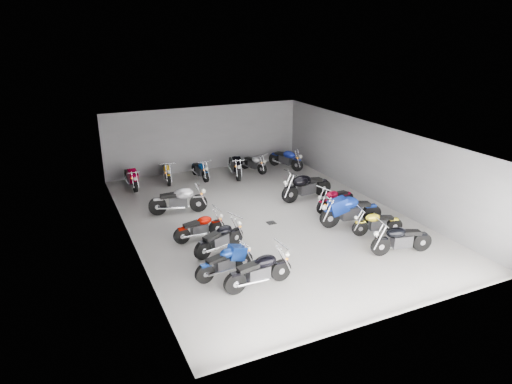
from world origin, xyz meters
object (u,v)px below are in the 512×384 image
at_px(motorcycle_left_c, 220,238).
at_px(motorcycle_right_d, 335,199).
at_px(motorcycle_left_b, 225,262).
at_px(motorcycle_back_f, 286,159).
at_px(motorcycle_right_b, 377,223).
at_px(motorcycle_right_e, 306,186).
at_px(motorcycle_right_a, 401,239).
at_px(motorcycle_back_a, 131,177).
at_px(motorcycle_back_e, 254,163).
at_px(drain_grate, 271,223).
at_px(motorcycle_left_d, 200,227).
at_px(motorcycle_back_c, 200,170).
at_px(motorcycle_left_f, 179,200).
at_px(motorcycle_back_d, 235,166).
at_px(motorcycle_back_b, 167,172).
at_px(motorcycle_right_c, 350,211).
at_px(motorcycle_left_a, 259,271).

relative_size(motorcycle_left_c, motorcycle_right_d, 0.98).
relative_size(motorcycle_left_b, motorcycle_back_f, 0.93).
bearing_deg(motorcycle_back_f, motorcycle_right_b, 61.57).
bearing_deg(motorcycle_right_e, motorcycle_right_a, 179.21).
distance_m(motorcycle_right_e, motorcycle_back_a, 7.89).
bearing_deg(motorcycle_back_e, motorcycle_back_f, 156.18).
bearing_deg(motorcycle_back_a, motorcycle_left_c, 97.69).
height_order(drain_grate, motorcycle_left_d, motorcycle_left_d).
distance_m(motorcycle_right_a, motorcycle_back_c, 10.58).
bearing_deg(motorcycle_back_f, motorcycle_back_a, -24.50).
bearing_deg(motorcycle_back_e, motorcycle_left_c, 40.61).
xyz_separation_m(motorcycle_right_e, motorcycle_back_c, (-3.18, 4.52, -0.13)).
bearing_deg(motorcycle_right_b, motorcycle_left_f, 64.74).
bearing_deg(motorcycle_back_f, motorcycle_left_b, 30.09).
distance_m(motorcycle_left_b, motorcycle_back_d, 9.45).
relative_size(motorcycle_left_d, motorcycle_right_a, 0.90).
bearing_deg(motorcycle_right_b, motorcycle_back_c, 37.67).
relative_size(motorcycle_right_d, motorcycle_back_b, 0.99).
relative_size(motorcycle_left_f, motorcycle_right_c, 0.95).
height_order(motorcycle_left_a, motorcycle_left_d, motorcycle_left_a).
bearing_deg(motorcycle_right_c, motorcycle_left_f, 65.55).
xyz_separation_m(motorcycle_left_d, motorcycle_back_f, (6.60, 6.11, 0.07)).
xyz_separation_m(motorcycle_left_d, motorcycle_back_e, (4.86, 6.29, -0.01)).
bearing_deg(motorcycle_right_d, motorcycle_back_f, -21.44).
height_order(motorcycle_right_d, motorcycle_back_a, motorcycle_back_a).
xyz_separation_m(motorcycle_left_f, motorcycle_right_d, (5.70, -2.29, -0.08)).
relative_size(motorcycle_right_c, motorcycle_back_d, 1.07).
xyz_separation_m(drain_grate, motorcycle_back_f, (3.78, 5.90, 0.51)).
height_order(motorcycle_left_f, motorcycle_back_a, motorcycle_left_f).
xyz_separation_m(motorcycle_right_b, motorcycle_back_f, (0.86, 8.33, 0.08)).
xyz_separation_m(motorcycle_left_b, motorcycle_back_d, (3.82, 8.64, 0.08)).
height_order(motorcycle_left_b, motorcycle_right_c, motorcycle_right_c).
distance_m(motorcycle_right_a, motorcycle_back_b, 11.40).
height_order(motorcycle_left_a, motorcycle_back_e, motorcycle_left_a).
height_order(motorcycle_left_f, motorcycle_right_a, motorcycle_left_f).
xyz_separation_m(motorcycle_left_b, motorcycle_left_f, (0.07, 5.22, 0.09)).
xyz_separation_m(motorcycle_left_f, motorcycle_back_a, (-1.15, 3.81, -0.06)).
bearing_deg(motorcycle_back_c, drain_grate, 92.02).
xyz_separation_m(motorcycle_left_d, motorcycle_right_b, (5.74, -2.22, -0.01)).
bearing_deg(motorcycle_right_d, motorcycle_left_c, 92.63).
height_order(motorcycle_left_b, motorcycle_right_e, motorcycle_right_e).
bearing_deg(motorcycle_right_e, motorcycle_back_b, 41.21).
relative_size(motorcycle_left_d, motorcycle_back_b, 0.96).
bearing_deg(drain_grate, motorcycle_back_d, 81.10).
bearing_deg(motorcycle_right_a, motorcycle_back_a, 45.69).
relative_size(motorcycle_right_b, motorcycle_back_c, 0.98).
bearing_deg(motorcycle_right_c, motorcycle_back_f, 0.59).
xyz_separation_m(drain_grate, motorcycle_back_e, (2.04, 6.09, 0.44)).
height_order(motorcycle_left_f, motorcycle_right_e, motorcycle_right_e).
bearing_deg(motorcycle_back_a, motorcycle_right_a, 120.36).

